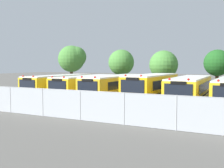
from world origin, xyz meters
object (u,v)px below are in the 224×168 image
object	(u,v)px
school_bus_4	(190,89)
tree_2	(163,65)
tree_0	(73,58)
tree_3	(216,63)
school_bus_0	(60,84)
school_bus_1	(86,86)
school_bus_3	(152,87)
school_bus_2	(115,86)
traffic_cone	(160,119)
tree_1	(122,62)

from	to	relation	value
school_bus_4	tree_2	bearing A→B (deg)	-61.52
tree_0	tree_3	distance (m)	20.98
school_bus_0	school_bus_1	world-z (taller)	school_bus_0
school_bus_0	tree_0	size ratio (longest dim) A/B	1.61
school_bus_3	tree_2	size ratio (longest dim) A/B	1.80
school_bus_2	traffic_cone	distance (m)	11.22
school_bus_1	school_bus_3	bearing A→B (deg)	-177.19
school_bus_0	tree_2	world-z (taller)	tree_2
tree_3	school_bus_4	bearing A→B (deg)	-96.18
school_bus_0	traffic_cone	xyz separation A→B (m)	(14.35, -8.75, -1.10)
school_bus_3	traffic_cone	xyz separation A→B (m)	(3.43, -8.80, -1.22)
school_bus_0	school_bus_2	bearing A→B (deg)	178.19
school_bus_2	tree_0	size ratio (longest dim) A/B	1.65
school_bus_0	school_bus_3	distance (m)	10.92
school_bus_4	traffic_cone	size ratio (longest dim) A/B	22.12
school_bus_2	tree_0	distance (m)	16.46
school_bus_0	tree_1	xyz separation A→B (m)	(3.52, 9.26, 2.59)
tree_0	tree_3	size ratio (longest dim) A/B	1.21
school_bus_2	tree_1	bearing A→B (deg)	-69.25
tree_0	tree_2	size ratio (longest dim) A/B	1.22
school_bus_1	school_bus_3	world-z (taller)	school_bus_3
school_bus_0	school_bus_3	xyz separation A→B (m)	(10.92, 0.06, 0.12)
tree_2	school_bus_2	bearing A→B (deg)	-105.05
school_bus_4	tree_3	world-z (taller)	tree_3
school_bus_1	tree_1	distance (m)	9.81
tree_2	tree_3	bearing A→B (deg)	13.91
school_bus_2	tree_2	distance (m)	9.61
school_bus_3	tree_3	distance (m)	11.53
tree_1	tree_3	size ratio (longest dim) A/B	1.05
school_bus_2	tree_1	xyz separation A→B (m)	(-3.58, 9.52, 2.54)
school_bus_0	school_bus_4	xyz separation A→B (m)	(14.57, -0.14, 0.04)
school_bus_4	tree_3	size ratio (longest dim) A/B	1.95
tree_1	tree_2	distance (m)	6.04
school_bus_2	tree_2	size ratio (longest dim) A/B	2.00
school_bus_1	traffic_cone	bearing A→B (deg)	142.39
school_bus_1	tree_0	size ratio (longest dim) A/B	1.51
school_bus_2	tree_0	world-z (taller)	tree_0
school_bus_4	tree_1	distance (m)	14.73
school_bus_0	school_bus_1	distance (m)	3.57
tree_0	tree_2	world-z (taller)	tree_0
school_bus_0	school_bus_3	size ratio (longest dim) A/B	1.09
school_bus_4	traffic_cone	world-z (taller)	school_bus_4
tree_0	traffic_cone	distance (m)	27.56
tree_0	school_bus_2	bearing A→B (deg)	-40.02
school_bus_3	traffic_cone	bearing A→B (deg)	112.77
tree_3	school_bus_1	bearing A→B (deg)	-139.11
tree_2	tree_0	bearing A→B (deg)	174.78
school_bus_3	tree_1	size ratio (longest dim) A/B	1.70
school_bus_3	tree_0	size ratio (longest dim) A/B	1.48
tree_2	tree_1	bearing A→B (deg)	175.35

